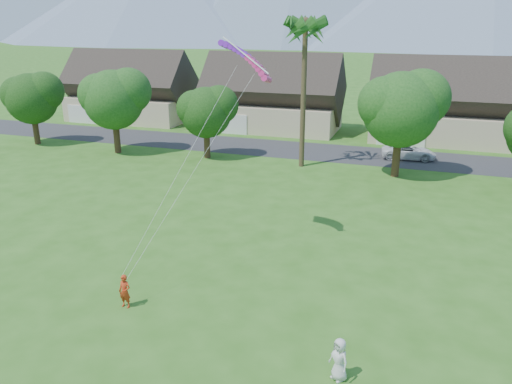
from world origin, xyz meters
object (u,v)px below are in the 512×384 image
at_px(watcher, 339,359).
at_px(parafoil_kite, 248,57).
at_px(kite_flyer, 125,291).
at_px(parked_car, 409,152).

distance_m(watcher, parafoil_kite, 15.17).
distance_m(kite_flyer, watcher, 9.91).
xyz_separation_m(kite_flyer, watcher, (9.76, -1.71, 0.04)).
relative_size(parked_car, parafoil_kite, 1.52).
relative_size(kite_flyer, parafoil_kite, 0.49).
xyz_separation_m(watcher, parafoil_kite, (-6.75, 9.69, 9.52)).
height_order(watcher, parked_car, watcher).
bearing_deg(parafoil_kite, parked_car, 76.15).
distance_m(parked_car, parafoil_kite, 25.55).
relative_size(watcher, parafoil_kite, 0.51).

